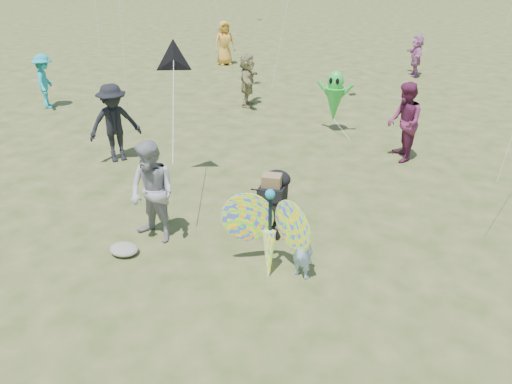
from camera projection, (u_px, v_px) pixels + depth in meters
ground at (231, 300)px, 7.54m from camera, size 160.00×160.00×0.00m
child_girl at (303, 249)px, 7.86m from camera, size 0.42×0.34×1.02m
adult_man at (152, 193)px, 8.70m from camera, size 1.04×0.89×1.87m
grey_bag at (124, 249)px, 8.64m from camera, size 0.52×0.43×0.17m
crowd_b at (114, 123)px, 11.94m from camera, size 1.34×1.40×1.91m
crowd_d at (247, 80)px, 16.04m from camera, size 0.90×1.64×1.69m
crowd_e at (404, 122)px, 11.98m from camera, size 0.99×1.12×1.92m
crowd_g at (225, 43)px, 21.45m from camera, size 1.05×1.04×1.84m
crowd_i at (45, 81)px, 15.88m from camera, size 1.15×1.27×1.71m
crowd_j at (416, 55)px, 19.73m from camera, size 0.92×1.55×1.60m
jogging_stroller at (273, 196)px, 9.27m from camera, size 0.60×1.10×1.09m
butterfly_kite at (269, 232)px, 7.94m from camera, size 1.74×0.75×1.66m
delta_kite_rig at (174, 61)px, 10.12m from camera, size 1.68×2.58×1.61m
alien_kite at (334, 99)px, 13.74m from camera, size 1.12×0.69×1.74m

